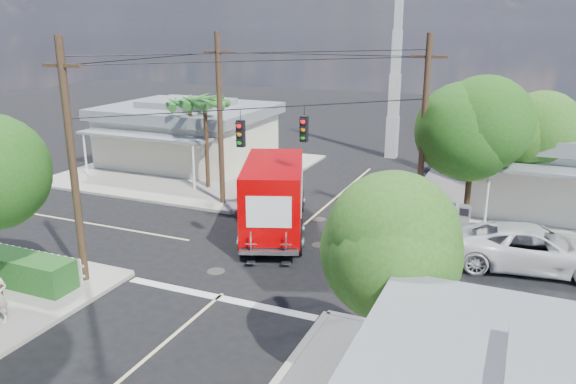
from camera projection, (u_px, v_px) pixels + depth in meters
The scene contains 17 objects.
ground at pixel (269, 254), 23.74m from camera, with size 120.00×120.00×0.00m, color black.
sidewalk_ne at pixel (547, 210), 29.18m from camera, with size 14.12×14.12×0.14m.
sidewalk_nw at pixel (191, 169), 37.42m from camera, with size 14.12×14.12×0.14m.
road_markings at pixel (254, 267), 22.44m from camera, with size 32.00×32.00×0.01m.
building_nw at pixel (188, 132), 38.62m from camera, with size 10.80×10.20×4.30m.
radio_tower at pixel (395, 79), 39.55m from camera, with size 0.80×0.80×17.00m.
tree_ne_front at pixel (474, 129), 25.60m from camera, with size 4.21×4.14×6.66m.
tree_ne_back at pixel (535, 137), 26.72m from camera, with size 3.77×3.66×5.82m.
tree_se at pixel (403, 252), 13.55m from camera, with size 3.67×3.54×5.62m.
palm_nw_front at pixel (205, 104), 31.74m from camera, with size 3.01×3.08×5.59m.
palm_nw_back at pixel (190, 105), 33.92m from camera, with size 3.01×3.08×5.19m.
utility_poles at pixel (251, 136), 24.42m from camera, with size 12.00×10.68×9.00m.
picket_fence at pixel (24, 259), 21.57m from camera, with size 5.94×0.06×1.00m.
hedge_sw at pixel (3, 266), 20.94m from camera, with size 6.20×1.20×1.10m, color #134914.
vending_boxes at pixel (449, 215), 26.54m from camera, with size 1.90×0.50×1.10m.
delivery_truck at pixel (274, 195), 25.81m from camera, with size 5.13×8.42×3.51m.
parked_car at pixel (533, 248), 22.14m from camera, with size 2.85×6.18×1.72m, color silver.
Camera 1 is at (9.42, -19.90, 9.31)m, focal length 35.00 mm.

